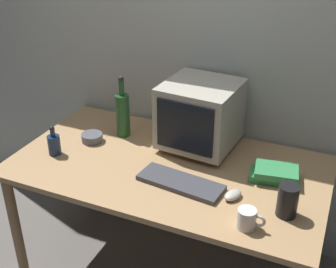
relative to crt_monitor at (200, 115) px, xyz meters
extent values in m
plane|color=slate|center=(-0.08, -0.25, -0.90)|extent=(6.00, 6.00, 0.00)
cube|color=beige|center=(-0.08, 0.26, 0.35)|extent=(4.00, 0.08, 2.50)
cube|color=tan|center=(-0.08, -0.25, -0.21)|extent=(1.61, 0.88, 0.03)
cylinder|color=olive|center=(-0.83, -0.63, -0.56)|extent=(0.06, 0.06, 0.68)
cylinder|color=olive|center=(-0.83, 0.14, -0.56)|extent=(0.06, 0.06, 0.68)
cylinder|color=olive|center=(0.67, 0.14, -0.56)|extent=(0.06, 0.06, 0.68)
cube|color=#B2AD9E|center=(0.00, 0.00, -0.18)|extent=(0.30, 0.26, 0.03)
cube|color=#B2AD9E|center=(0.00, 0.00, 0.01)|extent=(0.41, 0.41, 0.34)
cube|color=black|center=(-0.01, -0.19, 0.01)|extent=(0.31, 0.03, 0.27)
cube|color=#3F3F47|center=(0.05, -0.39, -0.18)|extent=(0.43, 0.20, 0.02)
ellipsoid|color=beige|center=(0.31, -0.39, -0.17)|extent=(0.09, 0.12, 0.04)
cylinder|color=#1E4C23|center=(-0.45, -0.05, -0.07)|extent=(0.08, 0.08, 0.25)
cylinder|color=#1E4C23|center=(-0.45, -0.05, 0.10)|extent=(0.03, 0.03, 0.09)
sphere|color=#262626|center=(-0.45, -0.05, 0.16)|extent=(0.03, 0.03, 0.03)
cylinder|color=navy|center=(-0.68, -0.39, -0.14)|extent=(0.07, 0.07, 0.11)
cylinder|color=navy|center=(-0.68, -0.39, -0.07)|extent=(0.03, 0.03, 0.04)
sphere|color=#262626|center=(-0.68, -0.39, -0.04)|extent=(0.03, 0.03, 0.03)
cube|color=#33894C|center=(0.45, -0.17, -0.17)|extent=(0.25, 0.16, 0.04)
cube|color=#33894C|center=(0.46, -0.17, -0.14)|extent=(0.23, 0.18, 0.03)
cylinder|color=white|center=(0.42, -0.57, -0.15)|extent=(0.08, 0.08, 0.09)
torus|color=white|center=(0.47, -0.57, -0.14)|extent=(0.06, 0.01, 0.06)
cylinder|color=#595B66|center=(-0.58, -0.19, -0.17)|extent=(0.12, 0.12, 0.04)
cylinder|color=black|center=(0.55, -0.41, -0.12)|extent=(0.09, 0.09, 0.15)
camera|label=1|loc=(0.70, -2.02, 1.02)|focal=47.04mm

